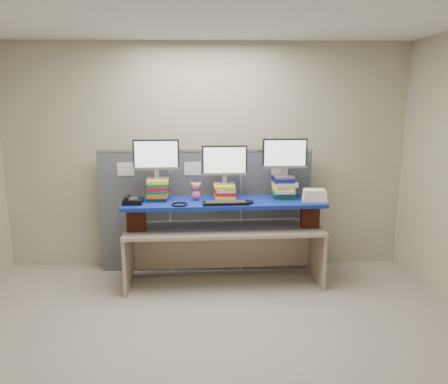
{
  "coord_description": "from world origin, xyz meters",
  "views": [
    {
      "loc": [
        0.05,
        -3.44,
        2.14
      ],
      "look_at": [
        0.21,
        1.35,
        1.1
      ],
      "focal_mm": 35.0,
      "sensor_mm": 36.0,
      "label": 1
    }
  ],
  "objects_px": {
    "monitor_center": "(225,163)",
    "desk_phone": "(132,201)",
    "blue_board": "(224,202)",
    "monitor_right": "(285,155)",
    "keyboard": "(226,203)",
    "monitor_left": "(156,157)",
    "desk": "(224,239)"
  },
  "relations": [
    {
      "from": "monitor_center",
      "to": "desk_phone",
      "type": "height_order",
      "value": "monitor_center"
    },
    {
      "from": "monitor_center",
      "to": "monitor_right",
      "type": "xyz_separation_m",
      "value": [
        0.69,
        0.03,
        0.07
      ]
    },
    {
      "from": "monitor_center",
      "to": "keyboard",
      "type": "distance_m",
      "value": 0.49
    },
    {
      "from": "monitor_left",
      "to": "keyboard",
      "type": "bearing_deg",
      "value": -20.72
    },
    {
      "from": "monitor_center",
      "to": "keyboard",
      "type": "height_order",
      "value": "monitor_center"
    },
    {
      "from": "blue_board",
      "to": "monitor_right",
      "type": "relative_size",
      "value": 4.36
    },
    {
      "from": "monitor_center",
      "to": "monitor_right",
      "type": "relative_size",
      "value": 1.0
    },
    {
      "from": "blue_board",
      "to": "monitor_right",
      "type": "height_order",
      "value": "monitor_right"
    },
    {
      "from": "blue_board",
      "to": "desk_phone",
      "type": "distance_m",
      "value": 1.02
    },
    {
      "from": "blue_board",
      "to": "monitor_left",
      "type": "height_order",
      "value": "monitor_left"
    },
    {
      "from": "keyboard",
      "to": "desk_phone",
      "type": "height_order",
      "value": "desk_phone"
    },
    {
      "from": "desk_phone",
      "to": "keyboard",
      "type": "bearing_deg",
      "value": -4.21
    },
    {
      "from": "blue_board",
      "to": "keyboard",
      "type": "distance_m",
      "value": 0.17
    },
    {
      "from": "monitor_left",
      "to": "keyboard",
      "type": "relative_size",
      "value": 1.01
    },
    {
      "from": "monitor_center",
      "to": "desk_phone",
      "type": "bearing_deg",
      "value": -169.39
    },
    {
      "from": "desk",
      "to": "monitor_center",
      "type": "bearing_deg",
      "value": 82.49
    },
    {
      "from": "monitor_center",
      "to": "monitor_left",
      "type": "bearing_deg",
      "value": -180.0
    },
    {
      "from": "monitor_left",
      "to": "monitor_right",
      "type": "height_order",
      "value": "same"
    },
    {
      "from": "monitor_right",
      "to": "desk_phone",
      "type": "xyz_separation_m",
      "value": [
        -1.71,
        -0.26,
        -0.46
      ]
    },
    {
      "from": "monitor_center",
      "to": "desk_phone",
      "type": "distance_m",
      "value": 1.12
    },
    {
      "from": "monitor_center",
      "to": "blue_board",
      "type": "bearing_deg",
      "value": -97.51
    },
    {
      "from": "monitor_right",
      "to": "monitor_center",
      "type": "bearing_deg",
      "value": 180.0
    },
    {
      "from": "keyboard",
      "to": "desk_phone",
      "type": "xyz_separation_m",
      "value": [
        -1.02,
        0.06,
        0.02
      ]
    },
    {
      "from": "monitor_right",
      "to": "keyboard",
      "type": "xyz_separation_m",
      "value": [
        -0.69,
        -0.31,
        -0.48
      ]
    },
    {
      "from": "blue_board",
      "to": "monitor_left",
      "type": "relative_size",
      "value": 4.36
    },
    {
      "from": "desk",
      "to": "keyboard",
      "type": "relative_size",
      "value": 4.46
    },
    {
      "from": "monitor_right",
      "to": "keyboard",
      "type": "height_order",
      "value": "monitor_right"
    },
    {
      "from": "monitor_right",
      "to": "keyboard",
      "type": "bearing_deg",
      "value": -157.61
    },
    {
      "from": "blue_board",
      "to": "monitor_right",
      "type": "bearing_deg",
      "value": 9.55
    },
    {
      "from": "monitor_center",
      "to": "monitor_right",
      "type": "distance_m",
      "value": 0.69
    },
    {
      "from": "keyboard",
      "to": "desk_phone",
      "type": "relative_size",
      "value": 2.42
    },
    {
      "from": "blue_board",
      "to": "keyboard",
      "type": "relative_size",
      "value": 4.42
    }
  ]
}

